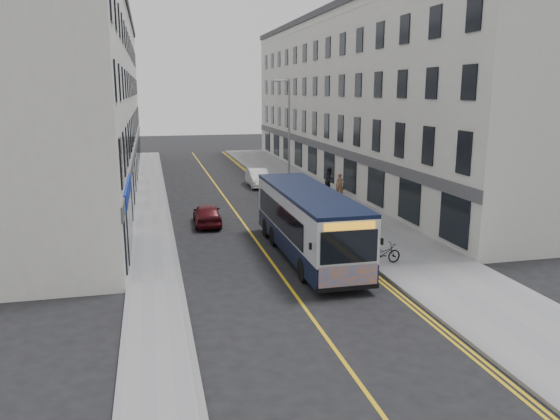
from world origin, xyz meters
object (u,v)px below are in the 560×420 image
bicycle (383,254)px  pedestrian_far (330,180)px  car_maroon (207,214)px  streetlamp (288,134)px  city_bus (308,221)px  car_white (258,178)px  pedestrian_near (340,186)px

bicycle → pedestrian_far: 16.30m
bicycle → car_maroon: (-6.40, 9.02, 0.06)m
streetlamp → car_maroon: bearing=-134.3°
city_bus → pedestrian_far: city_bus is taller
streetlamp → bicycle: 15.82m
pedestrian_far → car_white: (-4.30, 4.49, -0.36)m
city_bus → car_white: size_ratio=2.53×
pedestrian_near → car_white: (-4.44, 6.27, -0.27)m
streetlamp → pedestrian_far: (3.25, 0.67, -3.35)m
bicycle → pedestrian_far: pedestrian_far is taller
pedestrian_far → car_maroon: bearing=-175.8°
pedestrian_far → pedestrian_near: bearing=-118.0°
city_bus → pedestrian_far: size_ratio=5.66×
pedestrian_near → streetlamp: bearing=178.3°
city_bus → pedestrian_near: 13.48m
streetlamp → pedestrian_far: size_ratio=4.38×
bicycle → pedestrian_far: bearing=-19.1°
streetlamp → car_white: 6.44m
pedestrian_near → pedestrian_far: (-0.14, 1.78, 0.09)m
pedestrian_near → pedestrian_far: 1.79m
bicycle → city_bus: bearing=43.5°
pedestrian_near → bicycle: bearing=-86.0°
bicycle → pedestrian_near: pedestrian_near is taller
city_bus → bicycle: city_bus is taller
city_bus → car_white: bearing=85.7°
car_white → pedestrian_far: bearing=-45.3°
city_bus → pedestrian_far: (5.70, 13.92, -0.61)m
bicycle → pedestrian_near: size_ratio=1.02×
car_white → pedestrian_near: bearing=-53.8°
pedestrian_near → pedestrian_far: pedestrian_far is taller
bicycle → streetlamp: bearing=-7.6°
city_bus → bicycle: bearing=-38.1°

